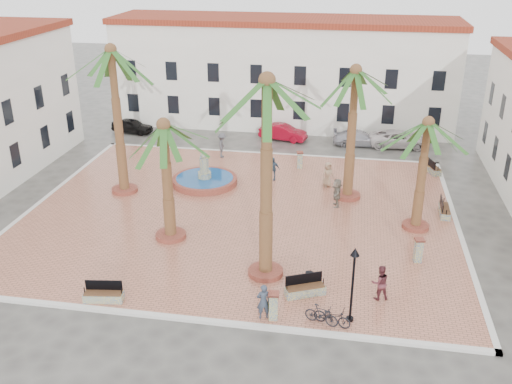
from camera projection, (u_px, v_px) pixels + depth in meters
ground at (240, 214)px, 35.30m from camera, size 120.00×120.00×0.00m
plaza at (240, 213)px, 35.27m from camera, size 26.00×22.00×0.15m
kerb_n at (267, 154)px, 45.19m from camera, size 26.30×0.30×0.16m
kerb_s at (191, 319)px, 25.35m from camera, size 26.30×0.30×0.16m
kerb_e at (458, 230)px, 33.22m from camera, size 0.30×22.30×0.16m
kerb_w at (46, 198)px, 37.32m from camera, size 0.30×22.30×0.16m
building_north at (283, 72)px, 51.42m from camera, size 30.40×7.40×9.50m
fountain at (205, 179)px, 39.33m from camera, size 4.47×4.47×2.31m
palm_nw at (112, 66)px, 34.84m from camera, size 5.54×5.54×9.76m
palm_sw at (164, 141)px, 29.96m from camera, size 5.57×5.57×7.00m
palm_s at (267, 103)px, 25.16m from camera, size 5.72×5.72×10.21m
palm_e at (427, 136)px, 31.12m from camera, size 5.04×5.04×6.74m
palm_ne at (355, 85)px, 34.39m from camera, size 5.49×5.49×8.71m
bench_s at (104, 296)px, 26.46m from camera, size 1.89×0.81×0.97m
bench_se at (305, 289)px, 26.90m from camera, size 1.99×1.35×1.02m
bench_e at (444, 210)px, 34.85m from camera, size 0.64×1.89×0.99m
bench_ne at (432, 168)px, 41.35m from camera, size 1.18×2.02×1.02m
lamppost_s at (354, 272)px, 24.19m from camera, size 0.40×0.40×3.65m
lamppost_e at (424, 151)px, 37.60m from camera, size 0.43×0.43×3.97m
bollard_se at (273, 305)px, 25.01m from camera, size 0.52×0.52×1.34m
bollard_n at (300, 160)px, 41.88m from camera, size 0.55×0.55×1.28m
bollard_e at (418, 250)px, 29.54m from camera, size 0.56×0.56×1.33m
litter_bin at (309, 279)px, 27.50m from camera, size 0.40×0.40×0.78m
cyclist_a at (263, 301)px, 25.02m from camera, size 0.72×0.59×1.71m
bicycle_a at (332, 316)px, 24.71m from camera, size 1.78×1.04×0.88m
cyclist_b at (380, 283)px, 26.37m from camera, size 1.00×0.88×1.75m
bicycle_b at (322, 315)px, 24.77m from camera, size 1.62×0.90×0.94m
pedestrian_fountain_a at (328, 174)px, 38.66m from camera, size 1.01×0.93×1.73m
pedestrian_fountain_b at (273, 169)px, 39.78m from camera, size 1.02×0.53×1.66m
pedestrian_north at (222, 145)px, 43.90m from camera, size 0.90×1.36×1.95m
pedestrian_east at (337, 193)px, 35.73m from camera, size 0.68×1.75×1.84m
car_black at (132, 126)px, 50.24m from camera, size 3.87×2.08×1.25m
car_red at (283, 132)px, 48.39m from camera, size 4.23×2.23×1.33m
car_silver at (359, 138)px, 47.11m from camera, size 4.37×1.98×1.24m
car_white at (399, 139)px, 46.72m from camera, size 5.01×2.60×1.35m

